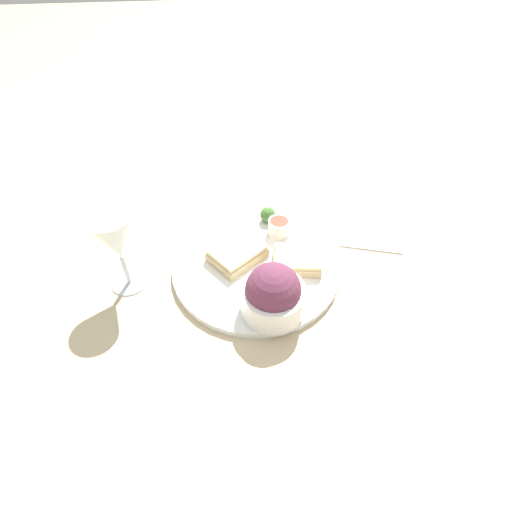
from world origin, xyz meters
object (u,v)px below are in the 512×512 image
wine_glass (115,239)px  napkin (371,224)px  salad_bowl (273,294)px  cheese_toast_near (237,253)px  cheese_toast_far (297,260)px  sauce_ramekin (279,226)px

wine_glass → napkin: wine_glass is taller
salad_bowl → napkin: size_ratio=0.58×
salad_bowl → wine_glass: bearing=158.7°
cheese_toast_near → cheese_toast_far: (0.11, -0.03, 0.00)m
cheese_toast_near → napkin: 0.30m
sauce_ramekin → napkin: sauce_ramekin is taller
cheese_toast_near → napkin: (0.29, 0.08, -0.02)m
salad_bowl → wine_glass: (-0.25, 0.10, 0.06)m
wine_glass → cheese_toast_far: bearing=-0.1°
cheese_toast_far → cheese_toast_near: bearing=165.2°
sauce_ramekin → napkin: size_ratio=0.24×
wine_glass → napkin: (0.49, 0.11, -0.11)m
cheese_toast_far → sauce_ramekin: bearing=102.6°
cheese_toast_near → wine_glass: size_ratio=0.77×
sauce_ramekin → napkin: 0.20m
sauce_ramekin → cheese_toast_near: (-0.09, -0.06, -0.00)m
sauce_ramekin → cheese_toast_far: bearing=-77.4°
salad_bowl → wine_glass: 0.27m
cheese_toast_near → cheese_toast_far: same height
salad_bowl → sauce_ramekin: size_ratio=2.40×
cheese_toast_near → cheese_toast_far: size_ratio=1.25×
sauce_ramekin → cheese_toast_far: size_ratio=0.46×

